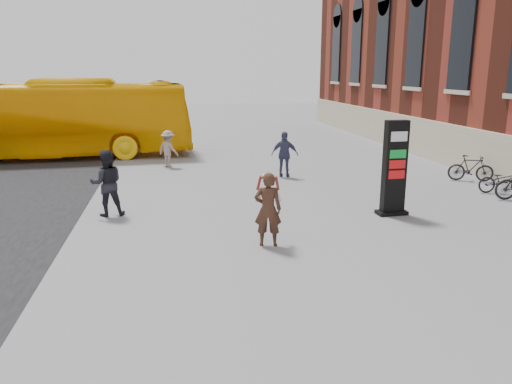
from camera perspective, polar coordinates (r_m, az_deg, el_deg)
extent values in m
plane|color=#9E9EA3|center=(12.41, 1.83, -5.26)|extent=(100.00, 100.00, 0.00)
cube|color=beige|center=(21.32, 24.17, 4.08)|extent=(0.18, 44.00, 1.80)
cube|color=black|center=(14.60, 15.54, 2.63)|extent=(0.66, 0.30, 2.70)
cube|color=black|center=(14.90, 15.22, -2.27)|extent=(0.89, 0.48, 0.11)
cube|color=white|center=(14.46, 15.77, 6.20)|extent=(0.50, 0.33, 0.27)
cube|color=#0B7928|center=(14.53, 15.64, 4.30)|extent=(0.50, 0.33, 0.24)
cube|color=#A10F10|center=(14.58, 15.57, 3.17)|extent=(0.50, 0.33, 0.24)
cube|color=#A10F10|center=(14.63, 15.50, 2.05)|extent=(0.50, 0.33, 0.24)
imported|color=#442A1C|center=(11.63, 1.37, -2.00)|extent=(0.72, 0.54, 1.77)
cylinder|color=white|center=(11.44, 1.39, 1.88)|extent=(0.25, 0.25, 0.06)
cone|color=white|center=(11.80, 2.42, -0.18)|extent=(0.27, 0.25, 0.43)
cylinder|color=maroon|center=(11.74, 2.43, 1.05)|extent=(0.16, 0.13, 0.37)
cone|color=white|center=(11.81, 0.36, -0.16)|extent=(0.26, 0.28, 0.43)
cylinder|color=maroon|center=(11.75, 0.36, 1.06)|extent=(0.13, 0.16, 0.37)
imported|color=#F7B606|center=(25.40, -22.74, 7.72)|extent=(13.34, 3.83, 3.67)
imported|color=black|center=(14.68, -16.69, 0.98)|extent=(1.01, 0.84, 1.89)
imported|color=gray|center=(21.65, -10.00, 4.89)|extent=(1.14, 1.10, 1.56)
imported|color=#3C4261|center=(19.31, 3.31, 4.31)|extent=(1.12, 0.74, 1.76)
imported|color=black|center=(18.73, 26.43, 1.19)|extent=(1.73, 0.87, 0.87)
imported|color=black|center=(20.26, 23.34, 2.51)|extent=(1.67, 1.04, 0.97)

